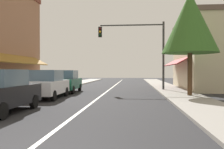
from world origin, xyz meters
TOP-DOWN VIEW (x-y plane):
  - ground_plane at (0.00, 18.00)m, footprint 80.00×80.00m
  - sidewalk_left at (-5.50, 18.00)m, footprint 2.60×56.00m
  - sidewalk_right at (5.50, 18.00)m, footprint 2.60×56.00m
  - lane_center_stripe at (0.00, 18.00)m, footprint 0.14×52.00m
  - storefront_right_block at (9.35, 20.00)m, footprint 6.43×10.20m
  - parked_car_nearest_left at (-3.11, 5.42)m, footprint 1.83×4.13m
  - parked_car_second_left at (-3.10, 10.81)m, footprint 1.84×4.13m
  - parked_car_third_left at (-3.12, 15.20)m, footprint 1.88×4.15m
  - traffic_signal_mast_arm at (2.85, 17.53)m, footprint 5.75×0.50m
  - tree_right_near at (5.90, 12.44)m, footprint 3.65×3.65m

SIDE VIEW (x-z plane):
  - ground_plane at x=0.00m, z-range 0.00..0.00m
  - lane_center_stripe at x=0.00m, z-range 0.00..0.01m
  - sidewalk_left at x=-5.50m, z-range 0.00..0.12m
  - sidewalk_right at x=5.50m, z-range 0.00..0.12m
  - parked_car_nearest_left at x=-3.11m, z-range -0.01..1.76m
  - parked_car_second_left at x=-3.10m, z-range -0.01..1.76m
  - parked_car_third_left at x=-3.12m, z-range -0.01..1.76m
  - storefront_right_block at x=9.35m, z-range 0.00..6.69m
  - traffic_signal_mast_arm at x=2.85m, z-range 1.13..7.12m
  - tree_right_near at x=5.90m, z-range 1.43..8.33m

